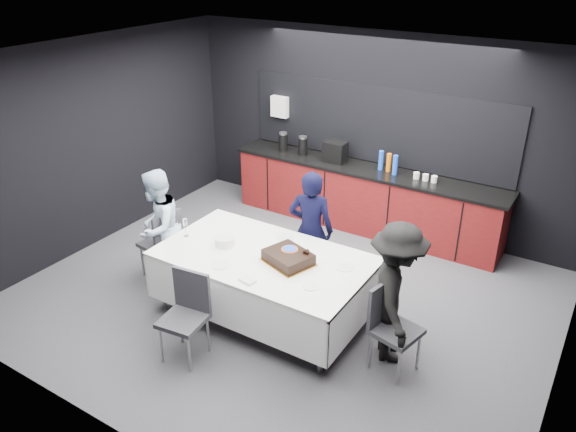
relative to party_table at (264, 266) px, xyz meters
The scene contains 18 objects.
ground 0.76m from the party_table, 90.00° to the left, with size 6.00×6.00×0.00m, color #48484D.
room_shell 1.28m from the party_table, 90.00° to the left, with size 6.04×5.04×2.82m.
kitchenette 2.62m from the party_table, 90.35° to the left, with size 4.10×0.64×2.05m.
party_table is the anchor object (origin of this frame).
cake_assembly 0.37m from the party_table, ahead, with size 0.61×0.55×0.16m.
plate_stack 0.54m from the party_table, behind, with size 0.23×0.23×0.10m, color white.
loose_plate_near 0.51m from the party_table, 123.13° to the right, with size 0.20×0.20×0.01m, color white.
loose_plate_right_a 0.90m from the party_table, 15.87° to the left, with size 0.20×0.20×0.01m, color white.
loose_plate_right_b 0.79m from the party_table, 19.06° to the right, with size 0.18×0.18×0.01m, color white.
loose_plate_far 0.49m from the party_table, 91.48° to the left, with size 0.21×0.21×0.01m, color white.
fork_pile 0.56m from the party_table, 73.43° to the right, with size 0.17×0.10×0.03m, color white.
champagne_flute 1.06m from the party_table, behind, with size 0.06×0.06×0.22m.
chair_left 1.52m from the party_table, behind, with size 0.47×0.47×0.92m.
chair_right 1.52m from the party_table, ahead, with size 0.50×0.50×0.92m.
chair_near 1.00m from the party_table, 107.20° to the right, with size 0.47×0.47×0.92m.
person_center 0.85m from the party_table, 82.24° to the left, with size 0.55×0.36×1.51m, color black.
person_left 1.53m from the party_table, behind, with size 0.71×0.55×1.45m, color #C6DFF8.
person_right 1.49m from the party_table, ahead, with size 0.97×0.56×1.51m, color black.
Camera 1 is at (3.03, -4.74, 3.86)m, focal length 35.00 mm.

